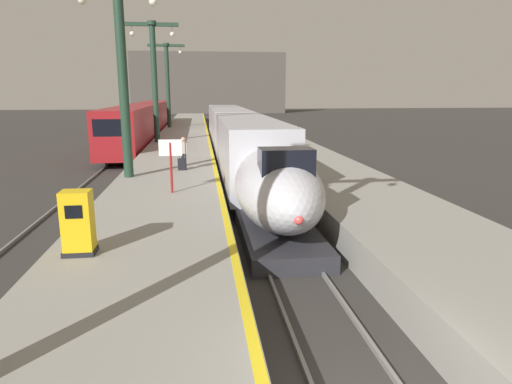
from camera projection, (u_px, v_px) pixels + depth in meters
platform_left at (178, 159)px, 30.11m from camera, size 4.80×110.00×1.05m
platform_right at (295, 157)px, 31.10m from camera, size 4.80×110.00×1.05m
platform_left_safety_stripe at (211, 151)px, 30.27m from camera, size 0.20×107.80×0.01m
rail_main_left at (224, 159)px, 33.28m from camera, size 0.08×110.00×0.12m
rail_main_right at (244, 159)px, 33.46m from camera, size 0.08×110.00×0.12m
rail_secondary_left at (113, 161)px, 32.29m from camera, size 0.08×110.00×0.12m
rail_secondary_right at (134, 161)px, 32.47m from camera, size 0.08×110.00×0.12m
highspeed_train_main at (238, 139)px, 29.65m from camera, size 2.92×38.23×3.60m
regional_train_adjacent at (145, 120)px, 45.91m from camera, size 2.85×36.60×3.80m
station_column_mid at (122, 61)px, 19.93m from camera, size 4.00×0.68×8.74m
station_column_far at (154, 71)px, 34.55m from camera, size 4.00×0.68×9.19m
station_column_distant at (167, 77)px, 49.51m from camera, size 4.00×0.68×9.15m
passenger_near_edge at (184, 151)px, 22.76m from camera, size 0.46×0.41×1.69m
rolling_suitcase at (182, 164)px, 22.83m from camera, size 0.40×0.22×0.98m
ticket_machine_yellow at (78, 225)px, 10.90m from camera, size 0.76×0.62×1.60m
departure_info_board at (171, 155)px, 17.44m from camera, size 0.90×0.10×2.12m
terminus_back_wall at (209, 83)px, 103.95m from camera, size 36.00×2.00×14.00m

